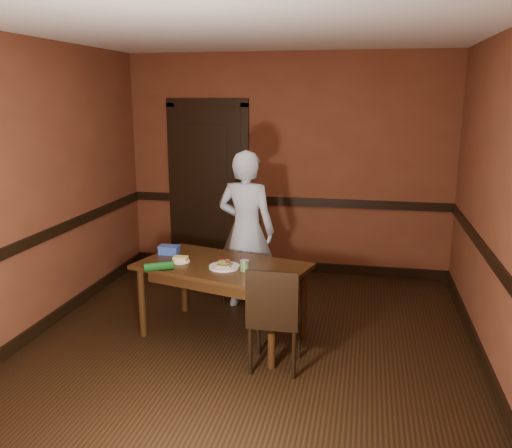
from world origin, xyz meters
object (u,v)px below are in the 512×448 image
at_px(person, 246,230).
at_px(food_tub, 169,250).
at_px(sandwich_plate, 224,266).
at_px(sauce_jar, 245,265).
at_px(dining_table, 223,301).
at_px(chair_near, 276,316).
at_px(chair_far, 246,263).
at_px(cheese_saucer, 181,260).

bearing_deg(person, food_tub, 49.37).
distance_m(sandwich_plate, sauce_jar, 0.20).
xyz_separation_m(dining_table, chair_near, (0.57, -0.47, 0.09)).
xyz_separation_m(chair_far, sauce_jar, (0.22, -1.03, 0.31)).
distance_m(chair_near, person, 1.40).
bearing_deg(person, sauce_jar, 110.16).
bearing_deg(cheese_saucer, person, 60.27).
relative_size(person, sandwich_plate, 6.03).
height_order(dining_table, chair_near, chair_near).
bearing_deg(cheese_saucer, chair_near, -25.65).
bearing_deg(cheese_saucer, sandwich_plate, -10.96).
bearing_deg(sauce_jar, dining_table, 150.22).
bearing_deg(cheese_saucer, food_tub, 130.94).
height_order(person, cheese_saucer, person).
relative_size(dining_table, sandwich_plate, 5.42).
distance_m(chair_near, cheese_saucer, 1.11).
height_order(dining_table, food_tub, food_tub).
bearing_deg(sandwich_plate, cheese_saucer, 169.04).
bearing_deg(person, chair_far, -65.41).
distance_m(sauce_jar, cheese_saucer, 0.65).
xyz_separation_m(chair_near, sandwich_plate, (-0.53, 0.38, 0.28)).
bearing_deg(cheese_saucer, dining_table, 0.70).
distance_m(chair_far, sandwich_plate, 1.03).
height_order(sandwich_plate, sauce_jar, sauce_jar).
xyz_separation_m(chair_near, cheese_saucer, (-0.97, 0.46, 0.28)).
bearing_deg(sandwich_plate, person, 89.57).
height_order(dining_table, person, person).
xyz_separation_m(sandwich_plate, food_tub, (-0.63, 0.31, 0.02)).
distance_m(dining_table, sandwich_plate, 0.38).
relative_size(dining_table, food_tub, 7.51).
relative_size(dining_table, chair_far, 1.71).
xyz_separation_m(chair_near, person, (-0.52, 1.24, 0.39)).
bearing_deg(chair_near, sauce_jar, -45.22).
xyz_separation_m(chair_far, sandwich_plate, (0.03, -0.99, 0.28)).
relative_size(cheese_saucer, food_tub, 0.85).
bearing_deg(food_tub, sauce_jar, -25.65).
bearing_deg(sauce_jar, person, 101.74).
height_order(chair_near, sandwich_plate, chair_near).
relative_size(sandwich_plate, cheese_saucer, 1.63).
xyz_separation_m(person, sauce_jar, (0.19, -0.91, -0.08)).
distance_m(sauce_jar, food_tub, 0.90).
bearing_deg(dining_table, cheese_saucer, -163.57).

